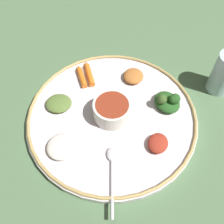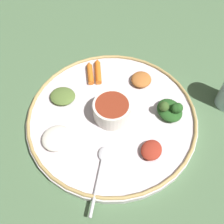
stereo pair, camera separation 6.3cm
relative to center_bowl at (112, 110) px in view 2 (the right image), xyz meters
name	(u,v)px [view 2 (the right image)]	position (x,y,z in m)	size (l,w,h in m)	color
ground_plane	(112,119)	(0.00, 0.00, -0.04)	(2.40, 2.40, 0.00)	#4C6B47
platter	(112,117)	(0.00, 0.00, -0.03)	(0.42, 0.42, 0.02)	silver
platter_rim	(112,115)	(0.00, 0.00, -0.02)	(0.41, 0.41, 0.01)	tan
center_bowl	(112,110)	(0.00, 0.00, 0.00)	(0.09, 0.09, 0.05)	silver
spoon	(101,168)	(0.07, -0.12, -0.02)	(0.09, 0.14, 0.01)	silver
greens_pile	(170,109)	(0.11, 0.09, -0.01)	(0.09, 0.09, 0.05)	#23511E
carrot_near_spoon	(98,71)	(-0.12, 0.09, -0.02)	(0.07, 0.07, 0.02)	orange
carrot_outer	(90,73)	(-0.13, 0.07, -0.02)	(0.07, 0.07, 0.02)	orange
mound_chickpea	(141,79)	(-0.01, 0.13, -0.01)	(0.05, 0.06, 0.02)	#B2662D
mound_collards	(63,96)	(-0.13, -0.04, -0.02)	(0.06, 0.06, 0.02)	#567033
mound_rice_white	(57,138)	(-0.06, -0.13, -0.02)	(0.07, 0.07, 0.02)	silver
mound_beet	(151,150)	(0.13, -0.02, -0.01)	(0.05, 0.05, 0.02)	maroon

